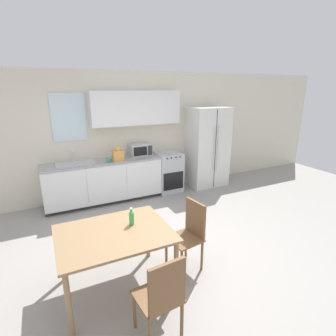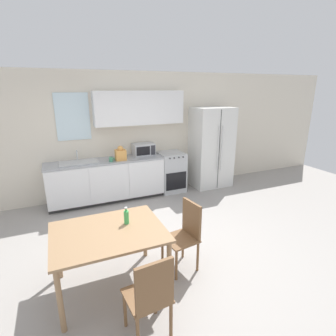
{
  "view_description": "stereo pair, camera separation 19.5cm",
  "coord_description": "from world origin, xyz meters",
  "views": [
    {
      "loc": [
        -1.37,
        -3.21,
        2.34
      ],
      "look_at": [
        0.49,
        0.59,
        1.05
      ],
      "focal_mm": 28.0,
      "sensor_mm": 36.0,
      "label": 1
    },
    {
      "loc": [
        -1.19,
        -3.29,
        2.34
      ],
      "look_at": [
        0.49,
        0.59,
        1.05
      ],
      "focal_mm": 28.0,
      "sensor_mm": 36.0,
      "label": 2
    }
  ],
  "objects": [
    {
      "name": "kitchen_counter",
      "position": [
        -0.29,
        2.07,
        0.46
      ],
      "size": [
        2.42,
        0.62,
        0.9
      ],
      "color": "#333333",
      "rests_on": "ground_plane"
    },
    {
      "name": "dining_chair_near",
      "position": [
        -0.56,
        -1.44,
        0.54
      ],
      "size": [
        0.43,
        0.43,
        0.93
      ],
      "rotation": [
        0.0,
        0.0,
        0.09
      ],
      "color": "brown",
      "rests_on": "ground_plane"
    },
    {
      "name": "refrigerator",
      "position": [
        2.26,
        2.02,
        0.96
      ],
      "size": [
        0.94,
        0.73,
        1.92
      ],
      "color": "silver",
      "rests_on": "ground_plane"
    },
    {
      "name": "grocery_bag_0",
      "position": [
        0.01,
        1.95,
        1.03
      ],
      "size": [
        0.22,
        0.19,
        0.3
      ],
      "rotation": [
        0.0,
        0.0,
        -0.03
      ],
      "color": "#DB994C",
      "rests_on": "kitchen_counter"
    },
    {
      "name": "coffee_mug",
      "position": [
        -0.2,
        1.91,
        0.95
      ],
      "size": [
        0.11,
        0.08,
        0.09
      ],
      "color": "#3F8C66",
      "rests_on": "kitchen_counter"
    },
    {
      "name": "oven_range",
      "position": [
        1.21,
        2.07,
        0.46
      ],
      "size": [
        0.57,
        0.61,
        0.92
      ],
      "color": "#B7BABC",
      "rests_on": "ground_plane"
    },
    {
      "name": "drink_bottle",
      "position": [
        -0.52,
        -0.48,
        0.86
      ],
      "size": [
        0.06,
        0.06,
        0.22
      ],
      "color": "#3FB259",
      "rests_on": "dining_table"
    },
    {
      "name": "ground_plane",
      "position": [
        0.0,
        0.0,
        0.0
      ],
      "size": [
        12.0,
        12.0,
        0.0
      ],
      "primitive_type": "plane",
      "color": "gray"
    },
    {
      "name": "microwave",
      "position": [
        0.58,
        2.18,
        1.03
      ],
      "size": [
        0.47,
        0.32,
        0.26
      ],
      "color": "#B7BABC",
      "rests_on": "kitchen_counter"
    },
    {
      "name": "wall_back",
      "position": [
        0.09,
        2.36,
        1.46
      ],
      "size": [
        12.0,
        0.38,
        2.7
      ],
      "color": "beige",
      "rests_on": "ground_plane"
    },
    {
      "name": "kitchen_sink",
      "position": [
        -0.83,
        2.08,
        0.92
      ],
      "size": [
        0.74,
        0.45,
        0.22
      ],
      "color": "#B7BABC",
      "rests_on": "kitchen_counter"
    },
    {
      "name": "dining_table",
      "position": [
        -0.76,
        -0.57,
        0.68
      ],
      "size": [
        1.27,
        0.98,
        0.77
      ],
      "color": "#997551",
      "rests_on": "ground_plane"
    },
    {
      "name": "dining_chair_side",
      "position": [
        0.25,
        -0.57,
        0.54
      ],
      "size": [
        0.46,
        0.46,
        0.93
      ],
      "rotation": [
        0.0,
        0.0,
        1.72
      ],
      "color": "brown",
      "rests_on": "ground_plane"
    }
  ]
}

